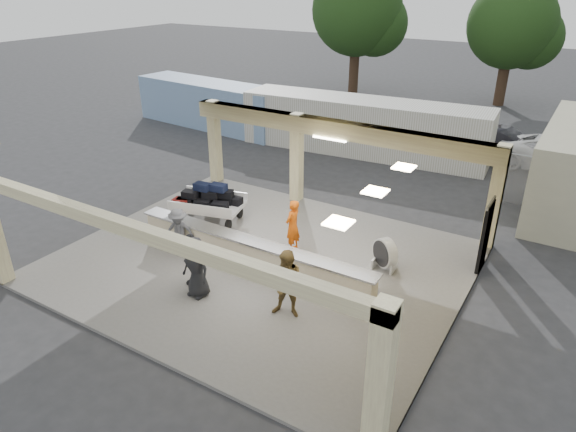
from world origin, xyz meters
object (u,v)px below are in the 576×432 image
Objects in this scene: baggage_counter at (251,254)px; passenger_a at (289,284)px; drum_fan at (385,253)px; baggage_handler at (293,226)px; passenger_b at (192,259)px; passenger_d at (196,267)px; car_white_a at (563,156)px; luggage_cart at (208,200)px; container_white at (362,126)px; car_dark at (505,143)px; container_blue at (211,104)px; passenger_c at (179,232)px.

baggage_counter is 4.33× the size of passenger_a.
drum_fan is 3.02m from baggage_handler.
passenger_d is at bearing -21.24° from passenger_b.
passenger_a reaches higher than baggage_counter.
car_white_a is at bearing 57.99° from passenger_a.
drum_fan is 0.19× the size of car_white_a.
container_white is (1.39, 10.32, 0.46)m from luggage_cart.
car_dark is at bearing 88.43° from passenger_b.
luggage_cart is at bearing 133.28° from passenger_a.
baggage_handler is at bearing 82.13° from passenger_b.
luggage_cart is at bearing -101.94° from container_white.
baggage_handler is (-2.97, -0.46, 0.33)m from drum_fan.
baggage_counter is 2.66m from passenger_a.
passenger_a is at bearing -39.94° from container_blue.
passenger_b reaches higher than car_white_a.
car_dark is at bearing 45.81° from luggage_cart.
luggage_cart is at bearing -144.26° from drum_fan.
luggage_cart is 6.42m from passenger_a.
baggage_counter is 8.05× the size of drum_fan.
container_white is at bearing 109.85° from passenger_b.
passenger_b reaches higher than drum_fan.
luggage_cart is 13.07m from container_blue.
container_blue is at bearing -129.05° from baggage_handler.
passenger_b is 0.17× the size of container_blue.
passenger_d is (2.81, -3.89, 0.12)m from luggage_cart.
passenger_b is at bearing -90.33° from container_white.
drum_fan is at bearing 55.74° from passenger_b.
container_blue is at bearing -179.41° from drum_fan.
car_white_a is 9.22m from container_white.
container_white is (-1.42, 14.21, 0.34)m from passenger_d.
baggage_handler is (3.75, -0.35, 0.10)m from luggage_cart.
baggage_handler is 0.92× the size of passenger_a.
drum_fan is 17.99m from container_blue.
baggage_counter is at bearing 82.89° from passenger_d.
baggage_handler is at bearing -136.46° from drum_fan.
container_blue is (-10.95, 14.11, 0.28)m from passenger_d.
passenger_b is (-4.38, -3.65, 0.27)m from drum_fan.
passenger_a is at bearing -32.81° from baggage_counter.
baggage_counter is at bearing 176.43° from car_dark.
drum_fan is at bearing -1.96° from passenger_c.
container_blue reaches higher than passenger_a.
container_white is (-1.86, 12.28, 0.74)m from baggage_counter.
baggage_handler reaches higher than drum_fan.
drum_fan is 0.63× the size of passenger_c.
passenger_d is at bearing -12.35° from baggage_handler.
passenger_c is at bearing -121.46° from drum_fan.
passenger_b is at bearing -70.85° from luggage_cart.
drum_fan is at bearing 101.30° from baggage_handler.
car_white_a reaches higher than drum_fan.
car_dark is at bearing 80.07° from passenger_d.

